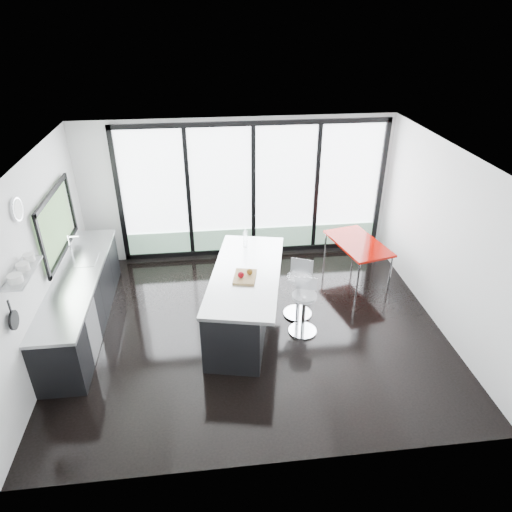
{
  "coord_description": "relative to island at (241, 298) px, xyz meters",
  "views": [
    {
      "loc": [
        -0.62,
        -5.84,
        4.61
      ],
      "look_at": [
        0.1,
        0.3,
        1.15
      ],
      "focal_mm": 32.0,
      "sensor_mm": 36.0,
      "label": 1
    }
  ],
  "objects": [
    {
      "name": "floor",
      "position": [
        0.15,
        -0.11,
        -0.51
      ],
      "size": [
        6.0,
        5.0,
        0.0
      ],
      "primitive_type": "cube",
      "color": "black",
      "rests_on": "ground"
    },
    {
      "name": "ceiling",
      "position": [
        0.15,
        -0.11,
        2.29
      ],
      "size": [
        6.0,
        5.0,
        0.0
      ],
      "primitive_type": "cube",
      "color": "white",
      "rests_on": "wall_back"
    },
    {
      "name": "wall_back",
      "position": [
        0.42,
        2.35,
        0.77
      ],
      "size": [
        6.0,
        0.09,
        2.8
      ],
      "color": "silver",
      "rests_on": "ground"
    },
    {
      "name": "wall_front",
      "position": [
        0.15,
        -2.61,
        0.89
      ],
      "size": [
        6.0,
        0.0,
        2.8
      ],
      "primitive_type": "cube",
      "color": "silver",
      "rests_on": "ground"
    },
    {
      "name": "wall_left",
      "position": [
        -2.82,
        0.16,
        1.06
      ],
      "size": [
        0.26,
        5.0,
        2.8
      ],
      "color": "silver",
      "rests_on": "ground"
    },
    {
      "name": "wall_right",
      "position": [
        3.15,
        -0.11,
        0.89
      ],
      "size": [
        0.0,
        5.0,
        2.8
      ],
      "primitive_type": "cube",
      "color": "silver",
      "rests_on": "ground"
    },
    {
      "name": "counter_cabinets",
      "position": [
        -2.52,
        0.28,
        -0.04
      ],
      "size": [
        0.69,
        3.24,
        1.36
      ],
      "color": "black",
      "rests_on": "floor"
    },
    {
      "name": "island",
      "position": [
        0.0,
        0.0,
        0.0
      ],
      "size": [
        1.52,
        2.6,
        1.29
      ],
      "color": "black",
      "rests_on": "floor"
    },
    {
      "name": "bar_stool_near",
      "position": [
        0.94,
        -0.32,
        -0.15
      ],
      "size": [
        0.55,
        0.55,
        0.71
      ],
      "primitive_type": "cylinder",
      "rotation": [
        0.0,
        0.0,
        -0.28
      ],
      "color": "silver",
      "rests_on": "floor"
    },
    {
      "name": "bar_stool_far",
      "position": [
        0.95,
        0.15,
        -0.13
      ],
      "size": [
        0.62,
        0.62,
        0.75
      ],
      "primitive_type": "cylinder",
      "rotation": [
        0.0,
        0.0,
        -0.41
      ],
      "color": "silver",
      "rests_on": "floor"
    },
    {
      "name": "red_table",
      "position": [
        2.28,
        1.25,
        -0.15
      ],
      "size": [
        1.05,
        1.48,
        0.72
      ],
      "primitive_type": "cube",
      "rotation": [
        0.0,
        0.0,
        0.23
      ],
      "color": "#830701",
      "rests_on": "floor"
    }
  ]
}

